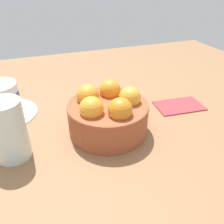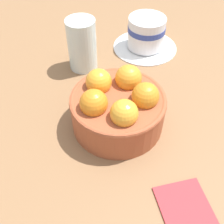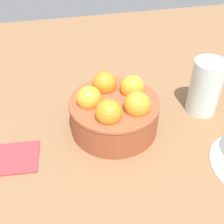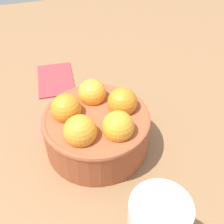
% 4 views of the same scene
% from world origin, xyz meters
% --- Properties ---
extents(ground_plane, '(1.33, 1.17, 0.04)m').
position_xyz_m(ground_plane, '(0.00, 0.00, -0.02)').
color(ground_plane, brown).
extents(terracotta_bowl, '(0.17, 0.17, 0.10)m').
position_xyz_m(terracotta_bowl, '(0.00, -0.00, 0.04)').
color(terracotta_bowl, '#9E4C2D').
rests_on(terracotta_bowl, ground_plane).
extents(folded_napkin, '(0.12, 0.08, 0.01)m').
position_xyz_m(folded_napkin, '(-0.20, -0.04, 0.00)').
color(folded_napkin, '#B23338').
rests_on(folded_napkin, ground_plane).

